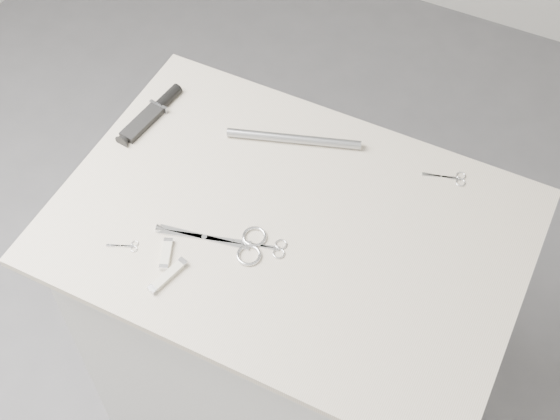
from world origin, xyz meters
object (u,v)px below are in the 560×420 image
at_px(plinth, 288,329).
at_px(large_shears, 235,243).
at_px(pocket_knife_a, 168,276).
at_px(metal_rail, 294,139).
at_px(tiny_scissors, 127,246).
at_px(sheathed_knife, 154,111).
at_px(pocket_knife_b, 166,254).
at_px(embroidery_scissors_b, 451,178).
at_px(embroidery_scissors_a, 269,247).

relative_size(plinth, large_shears, 3.85).
xyz_separation_m(pocket_knife_a, metal_rail, (0.07, 0.45, 0.00)).
bearing_deg(tiny_scissors, metal_rail, 42.36).
relative_size(sheathed_knife, pocket_knife_b, 2.67).
height_order(tiny_scissors, pocket_knife_a, pocket_knife_a).
relative_size(embroidery_scissors_b, tiny_scissors, 1.48).
bearing_deg(tiny_scissors, sheathed_knife, 89.47).
height_order(plinth, embroidery_scissors_b, embroidery_scissors_b).
distance_m(plinth, embroidery_scissors_b, 0.61).
relative_size(plinth, metal_rail, 2.89).
xyz_separation_m(embroidery_scissors_b, metal_rail, (-0.36, -0.06, 0.01)).
distance_m(embroidery_scissors_a, metal_rail, 0.30).
distance_m(sheathed_knife, pocket_knife_b, 0.41).
height_order(embroidery_scissors_a, metal_rail, metal_rail).
xyz_separation_m(plinth, sheathed_knife, (-0.43, 0.15, 0.48)).
bearing_deg(embroidery_scissors_b, plinth, -150.78).
bearing_deg(embroidery_scissors_a, embroidery_scissors_b, 36.17).
xyz_separation_m(pocket_knife_b, metal_rail, (0.10, 0.40, 0.01)).
bearing_deg(pocket_knife_b, embroidery_scissors_a, -81.19).
distance_m(pocket_knife_b, metal_rail, 0.41).
distance_m(pocket_knife_a, pocket_knife_b, 0.05).
xyz_separation_m(plinth, large_shears, (-0.08, -0.10, 0.47)).
xyz_separation_m(large_shears, sheathed_knife, (-0.35, 0.25, 0.00)).
height_order(pocket_knife_a, pocket_knife_b, pocket_knife_a).
bearing_deg(large_shears, embroidery_scissors_a, 4.87).
bearing_deg(embroidery_scissors_b, pocket_knife_b, -151.58).
xyz_separation_m(plinth, embroidery_scissors_b, (0.27, 0.27, 0.47)).
relative_size(embroidery_scissors_b, sheathed_knife, 0.49).
distance_m(plinth, large_shears, 0.49).
height_order(large_shears, metal_rail, metal_rail).
bearing_deg(sheathed_knife, metal_rail, -72.03).
bearing_deg(tiny_scissors, plinth, 12.14).
bearing_deg(large_shears, embroidery_scissors_b, 33.20).
height_order(large_shears, pocket_knife_a, pocket_knife_a).
bearing_deg(metal_rail, pocket_knife_b, -103.97).
height_order(embroidery_scissors_b, pocket_knife_a, pocket_knife_a).
relative_size(large_shears, pocket_knife_a, 2.33).
height_order(embroidery_scissors_a, tiny_scissors, same).
xyz_separation_m(large_shears, metal_rail, (-0.01, 0.31, 0.01)).
xyz_separation_m(embroidery_scissors_a, embroidery_scissors_b, (0.28, 0.35, -0.00)).
bearing_deg(pocket_knife_b, metal_rail, -36.72).
bearing_deg(pocket_knife_b, tiny_scissors, 78.54).
relative_size(plinth, pocket_knife_a, 8.97).
bearing_deg(embroidery_scissors_a, tiny_scissors, -169.21).
height_order(embroidery_scissors_b, tiny_scissors, same).
distance_m(embroidery_scissors_b, pocket_knife_b, 0.65).
bearing_deg(plinth, sheathed_knife, 160.73).
bearing_deg(pocket_knife_a, sheathed_knife, 49.46).
xyz_separation_m(plinth, pocket_knife_a, (-0.16, -0.23, 0.48)).
bearing_deg(large_shears, sheathed_knife, 131.38).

